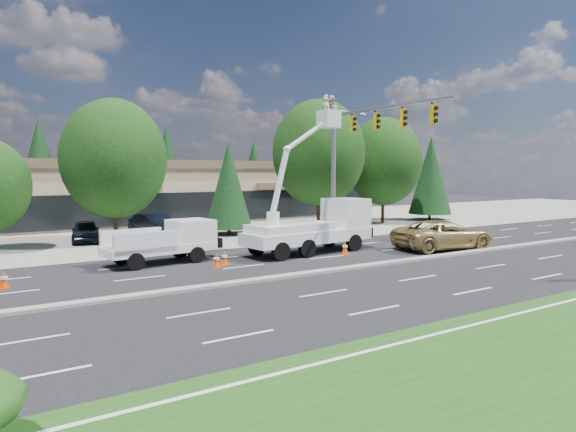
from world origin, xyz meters
TOP-DOWN VIEW (x-y plane):
  - ground at (0.00, 0.00)m, footprint 140.00×140.00m
  - concrete_apron at (0.00, 20.00)m, footprint 140.00×22.00m
  - road_median at (0.00, 0.00)m, footprint 120.00×0.55m
  - strip_mall at (0.00, 29.97)m, footprint 50.40×15.40m
  - tree_front_d at (-3.00, 15.00)m, footprint 6.58×6.58m
  - tree_front_e at (5.00, 15.00)m, footprint 3.36×3.36m
  - tree_front_f at (13.00, 15.00)m, footprint 7.41×7.41m
  - tree_front_g at (20.00, 15.00)m, footprint 6.67×6.67m
  - tree_front_h at (26.00, 15.00)m, footprint 3.95×3.95m
  - tree_back_b at (-4.00, 42.00)m, footprint 5.14×5.14m
  - tree_back_c at (10.00, 42.00)m, footprint 5.06×5.06m
  - tree_back_d at (22.00, 42.00)m, footprint 4.38×4.38m
  - signal_mast at (10.03, 7.04)m, footprint 2.76×10.16m
  - utility_pickup at (-2.71, 6.24)m, footprint 5.62×2.59m
  - bucket_truck at (5.53, 4.97)m, footprint 7.97×3.13m
  - traffic_cone_a at (-10.03, 4.19)m, footprint 0.40×0.40m
  - traffic_cone_b at (-1.18, 3.77)m, footprint 0.40×0.40m
  - traffic_cone_c at (-0.57, 4.17)m, footprint 0.40×0.40m
  - traffic_cone_d at (6.48, 3.55)m, footprint 0.40×0.40m
  - minivan at (12.48, 1.83)m, footprint 6.50×3.76m
  - parked_car_west at (-4.58, 16.40)m, footprint 2.45×4.43m
  - parked_car_east at (0.00, 16.41)m, footprint 2.50×5.17m

SIDE VIEW (x-z plane):
  - ground at x=0.00m, z-range 0.00..0.00m
  - concrete_apron at x=0.00m, z-range 0.00..0.01m
  - road_median at x=0.00m, z-range 0.00..0.12m
  - traffic_cone_a at x=-10.03m, z-range -0.01..0.69m
  - traffic_cone_b at x=-1.18m, z-range -0.01..0.69m
  - traffic_cone_c at x=-0.57m, z-range -0.01..0.69m
  - traffic_cone_d at x=6.48m, z-range -0.01..0.69m
  - parked_car_west at x=-4.58m, z-range 0.00..1.43m
  - parked_car_east at x=0.00m, z-range 0.00..1.63m
  - minivan at x=12.48m, z-range 0.00..1.70m
  - utility_pickup at x=-2.71m, z-range -0.18..1.90m
  - bucket_truck at x=5.53m, z-range -2.57..6.26m
  - strip_mall at x=0.00m, z-range 0.08..5.58m
  - tree_front_e at x=5.00m, z-range 0.24..6.87m
  - tree_front_h at x=26.00m, z-range 0.28..8.08m
  - tree_back_d at x=22.00m, z-range 0.31..8.94m
  - tree_front_d at x=-3.00m, z-range 0.78..9.91m
  - tree_back_c at x=10.00m, z-range 0.36..10.33m
  - tree_front_g at x=20.00m, z-range 0.79..10.04m
  - tree_back_b at x=-4.00m, z-range 0.37..10.49m
  - tree_front_f at x=13.00m, z-range 0.88..11.16m
  - signal_mast at x=10.03m, z-range 1.56..10.56m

